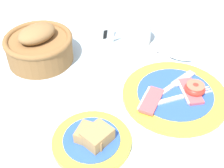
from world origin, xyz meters
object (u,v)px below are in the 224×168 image
at_px(sugar_cup, 137,32).
at_px(bread_basket, 39,46).
at_px(bread_plate, 93,140).
at_px(teaspoon_near_cup, 170,55).
at_px(teaspoon_by_saucer, 164,56).
at_px(breakfast_plate, 176,95).
at_px(number_card, 104,33).

xyz_separation_m(sugar_cup, bread_basket, (-0.29, 0.06, 0.01)).
height_order(bread_plate, teaspoon_near_cup, bread_plate).
bearing_deg(bread_basket, sugar_cup, -12.64).
xyz_separation_m(bread_plate, sugar_cup, (0.30, 0.28, 0.02)).
height_order(sugar_cup, teaspoon_by_saucer, sugar_cup).
xyz_separation_m(breakfast_plate, sugar_cup, (0.05, 0.25, 0.03)).
bearing_deg(number_card, bread_plate, -114.59).
relative_size(breakfast_plate, teaspoon_by_saucer, 1.36).
distance_m(bread_plate, sugar_cup, 0.41).
xyz_separation_m(bread_basket, teaspoon_near_cup, (0.33, -0.17, -0.04)).
height_order(teaspoon_by_saucer, teaspoon_near_cup, same).
height_order(breakfast_plate, number_card, number_card).
bearing_deg(breakfast_plate, number_card, 97.93).
relative_size(breakfast_plate, bread_plate, 1.53).
distance_m(breakfast_plate, bread_plate, 0.25).
xyz_separation_m(bread_plate, teaspoon_near_cup, (0.34, 0.17, -0.01)).
distance_m(sugar_cup, number_card, 0.10).
bearing_deg(teaspoon_by_saucer, number_card, -136.51).
bearing_deg(bread_plate, sugar_cup, 43.42).
relative_size(teaspoon_by_saucer, teaspoon_near_cup, 1.18).
xyz_separation_m(sugar_cup, teaspoon_near_cup, (0.05, -0.11, -0.03)).
xyz_separation_m(breakfast_plate, bread_plate, (-0.25, -0.03, 0.00)).
distance_m(breakfast_plate, number_card, 0.31).
distance_m(sugar_cup, teaspoon_near_cup, 0.12).
bearing_deg(teaspoon_by_saucer, breakfast_plate, -20.93).
relative_size(bread_plate, teaspoon_by_saucer, 0.89).
bearing_deg(teaspoon_near_cup, number_card, -176.92).
bearing_deg(sugar_cup, bread_plate, -136.58).
bearing_deg(teaspoon_near_cup, teaspoon_by_saucer, -149.32).
xyz_separation_m(breakfast_plate, teaspoon_near_cup, (0.09, 0.14, -0.00)).
bearing_deg(teaspoon_by_saucer, sugar_cup, -160.26).
relative_size(bread_plate, sugar_cup, 2.10).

